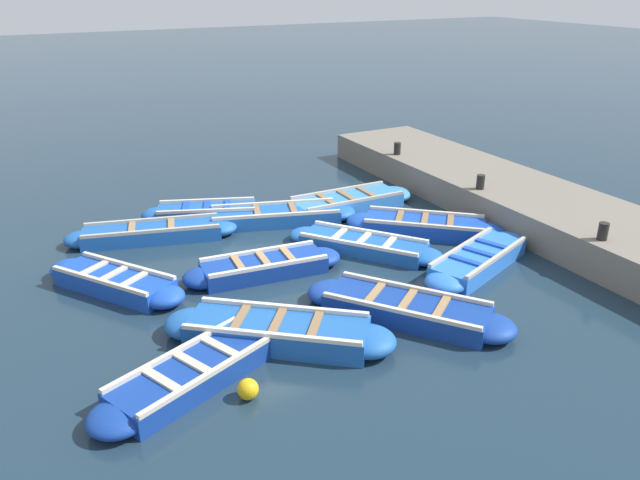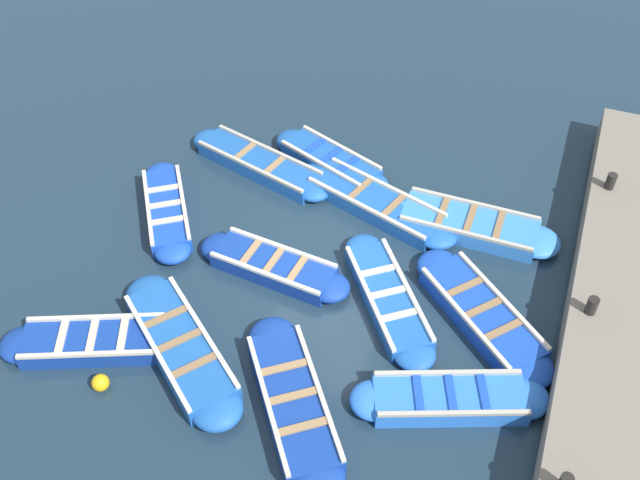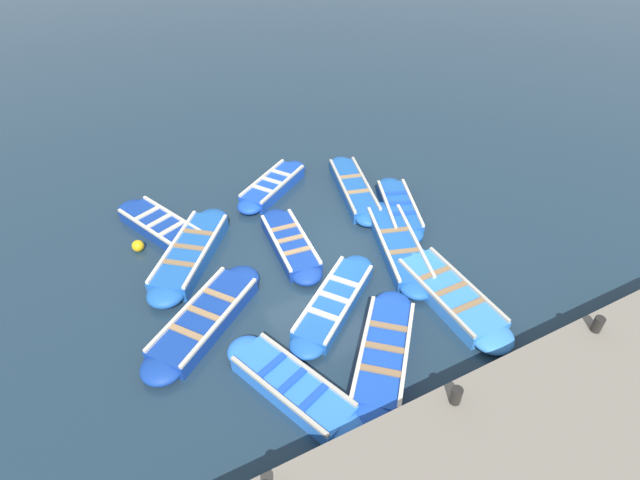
% 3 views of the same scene
% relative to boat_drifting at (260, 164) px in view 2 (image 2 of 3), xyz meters
% --- Properties ---
extents(ground_plane, '(120.00, 120.00, 0.00)m').
position_rel_boat_drifting_xyz_m(ground_plane, '(2.28, -2.34, -0.17)').
color(ground_plane, '#1C303F').
extents(boat_drifting, '(3.89, 1.71, 0.39)m').
position_rel_boat_drifting_xyz_m(boat_drifting, '(0.00, 0.00, 0.00)').
color(boat_drifting, '#1E59AD').
rests_on(boat_drifting, ground).
extents(boat_centre, '(3.33, 1.10, 0.39)m').
position_rel_boat_drifting_xyz_m(boat_centre, '(1.54, -2.82, 0.00)').
color(boat_centre, navy).
rests_on(boat_centre, ground).
extents(boat_outer_left, '(2.99, 3.56, 0.41)m').
position_rel_boat_drifting_xyz_m(boat_outer_left, '(3.07, -5.58, 0.01)').
color(boat_outer_left, navy).
rests_on(boat_outer_left, ground).
extents(boat_bow_out, '(3.81, 1.04, 0.40)m').
position_rel_boat_drifting_xyz_m(boat_bow_out, '(4.93, -0.30, 0.00)').
color(boat_bow_out, '#3884E0').
rests_on(boat_bow_out, ground).
extents(boat_tucked, '(3.60, 3.11, 0.45)m').
position_rel_boat_drifting_xyz_m(boat_tucked, '(0.75, -5.25, 0.03)').
color(boat_tucked, '#1E59AD').
rests_on(boat_tucked, ground).
extents(boat_near_quay, '(2.76, 3.28, 0.36)m').
position_rel_boat_drifting_xyz_m(boat_near_quay, '(3.90, -2.79, -0.02)').
color(boat_near_quay, '#1E59AD').
rests_on(boat_near_quay, ground).
extents(boat_end_of_row, '(2.41, 3.06, 0.41)m').
position_rel_boat_drifting_xyz_m(boat_end_of_row, '(-1.24, -2.13, 0.01)').
color(boat_end_of_row, '#1947B7').
rests_on(boat_end_of_row, ground).
extents(boat_inner_gap, '(3.34, 3.07, 0.42)m').
position_rel_boat_drifting_xyz_m(boat_inner_gap, '(5.68, -2.58, 0.01)').
color(boat_inner_gap, '#1947B7').
rests_on(boat_inner_gap, ground).
extents(boat_outer_right, '(4.03, 2.01, 0.40)m').
position_rel_boat_drifting_xyz_m(boat_outer_right, '(2.89, -0.35, 0.00)').
color(boat_outer_right, '#1E59AD').
rests_on(boat_outer_right, ground).
extents(boat_stern_in, '(3.48, 2.00, 0.42)m').
position_rel_boat_drifting_xyz_m(boat_stern_in, '(5.55, -4.61, 0.01)').
color(boat_stern_in, blue).
rests_on(boat_stern_in, ground).
extents(boat_broadside, '(3.48, 2.10, 0.40)m').
position_rel_boat_drifting_xyz_m(boat_broadside, '(-0.80, -5.67, 0.00)').
color(boat_broadside, navy).
rests_on(boat_broadside, ground).
extents(boat_alongside, '(3.23, 1.84, 0.41)m').
position_rel_boat_drifting_xyz_m(boat_alongside, '(1.50, 0.63, 0.01)').
color(boat_alongside, '#1E59AD').
rests_on(boat_alongside, ground).
extents(bollard_mid_north, '(0.20, 0.20, 0.35)m').
position_rel_boat_drifting_xyz_m(bollard_mid_north, '(7.48, -2.34, 0.75)').
color(bollard_mid_north, black).
rests_on(bollard_mid_north, quay_wall).
extents(bollard_mid_south, '(0.20, 0.20, 0.35)m').
position_rel_boat_drifting_xyz_m(bollard_mid_south, '(7.48, 1.22, 0.75)').
color(bollard_mid_south, black).
rests_on(bollard_mid_south, quay_wall).
extents(buoy_orange_near, '(0.31, 0.31, 0.31)m').
position_rel_boat_drifting_xyz_m(buoy_orange_near, '(-0.23, -6.39, -0.01)').
color(buoy_orange_near, '#EAB214').
rests_on(buoy_orange_near, ground).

